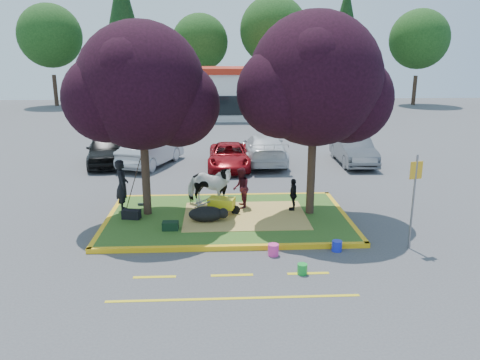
{
  "coord_description": "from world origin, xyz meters",
  "views": [
    {
      "loc": [
        -0.37,
        -15.29,
        5.57
      ],
      "look_at": [
        0.45,
        0.5,
        1.3
      ],
      "focal_mm": 35.0,
      "sensor_mm": 36.0,
      "label": 1
    }
  ],
  "objects_px": {
    "sign_post": "(414,191)",
    "bucket_green": "(302,269)",
    "bucket_blue": "(337,246)",
    "car_black": "(106,150)",
    "bucket_pink": "(273,250)",
    "wheelbarrow": "(222,203)",
    "handler": "(122,186)",
    "cow": "(209,186)",
    "calf": "(206,214)",
    "car_silver": "(151,151)"
  },
  "relations": [
    {
      "from": "bucket_green",
      "to": "bucket_blue",
      "type": "xyz_separation_m",
      "value": [
        1.28,
        1.42,
        0.02
      ]
    },
    {
      "from": "sign_post",
      "to": "car_black",
      "type": "height_order",
      "value": "sign_post"
    },
    {
      "from": "handler",
      "to": "car_black",
      "type": "bearing_deg",
      "value": 2.8
    },
    {
      "from": "sign_post",
      "to": "bucket_green",
      "type": "distance_m",
      "value": 4.12
    },
    {
      "from": "bucket_pink",
      "to": "bucket_blue",
      "type": "height_order",
      "value": "bucket_pink"
    },
    {
      "from": "calf",
      "to": "handler",
      "type": "xyz_separation_m",
      "value": [
        -2.97,
        1.25,
        0.68
      ]
    },
    {
      "from": "sign_post",
      "to": "handler",
      "type": "bearing_deg",
      "value": 144.74
    },
    {
      "from": "wheelbarrow",
      "to": "bucket_pink",
      "type": "xyz_separation_m",
      "value": [
        1.42,
        -3.16,
        -0.4
      ]
    },
    {
      "from": "bucket_pink",
      "to": "car_black",
      "type": "distance_m",
      "value": 13.88
    },
    {
      "from": "wheelbarrow",
      "to": "bucket_blue",
      "type": "relative_size",
      "value": 5.1
    },
    {
      "from": "wheelbarrow",
      "to": "car_black",
      "type": "distance_m",
      "value": 10.44
    },
    {
      "from": "handler",
      "to": "sign_post",
      "type": "xyz_separation_m",
      "value": [
        9.0,
        -3.45,
        0.7
      ]
    },
    {
      "from": "calf",
      "to": "handler",
      "type": "bearing_deg",
      "value": 149.53
    },
    {
      "from": "cow",
      "to": "calf",
      "type": "relative_size",
      "value": 1.59
    },
    {
      "from": "cow",
      "to": "sign_post",
      "type": "relative_size",
      "value": 0.66
    },
    {
      "from": "bucket_green",
      "to": "car_silver",
      "type": "distance_m",
      "value": 13.84
    },
    {
      "from": "car_black",
      "to": "calf",
      "type": "bearing_deg",
      "value": -71.44
    },
    {
      "from": "cow",
      "to": "bucket_green",
      "type": "xyz_separation_m",
      "value": [
        2.49,
        -5.21,
        -0.8
      ]
    },
    {
      "from": "wheelbarrow",
      "to": "car_silver",
      "type": "xyz_separation_m",
      "value": [
        -3.5,
        8.3,
        0.19
      ]
    },
    {
      "from": "calf",
      "to": "car_silver",
      "type": "height_order",
      "value": "car_silver"
    },
    {
      "from": "wheelbarrow",
      "to": "sign_post",
      "type": "xyz_separation_m",
      "value": [
        5.5,
        -2.85,
        1.21
      ]
    },
    {
      "from": "car_black",
      "to": "handler",
      "type": "bearing_deg",
      "value": -84.9
    },
    {
      "from": "bucket_green",
      "to": "bucket_blue",
      "type": "bearing_deg",
      "value": 48.07
    },
    {
      "from": "car_silver",
      "to": "bucket_green",
      "type": "bearing_deg",
      "value": 133.99
    },
    {
      "from": "sign_post",
      "to": "bucket_pink",
      "type": "distance_m",
      "value": 4.39
    },
    {
      "from": "calf",
      "to": "bucket_green",
      "type": "bearing_deg",
      "value": -63.0
    },
    {
      "from": "handler",
      "to": "sign_post",
      "type": "bearing_deg",
      "value": -124.68
    },
    {
      "from": "calf",
      "to": "sign_post",
      "type": "relative_size",
      "value": 0.41
    },
    {
      "from": "car_black",
      "to": "sign_post",
      "type": "bearing_deg",
      "value": -56.65
    },
    {
      "from": "sign_post",
      "to": "bucket_pink",
      "type": "xyz_separation_m",
      "value": [
        -4.08,
        -0.31,
        -1.61
      ]
    },
    {
      "from": "calf",
      "to": "wheelbarrow",
      "type": "distance_m",
      "value": 0.86
    },
    {
      "from": "bucket_green",
      "to": "bucket_pink",
      "type": "xyz_separation_m",
      "value": [
        -0.62,
        1.21,
        0.03
      ]
    },
    {
      "from": "handler",
      "to": "bucket_green",
      "type": "height_order",
      "value": "handler"
    },
    {
      "from": "car_black",
      "to": "car_silver",
      "type": "xyz_separation_m",
      "value": [
        2.38,
        -0.33,
        -0.03
      ]
    },
    {
      "from": "cow",
      "to": "bucket_green",
      "type": "height_order",
      "value": "cow"
    },
    {
      "from": "bucket_green",
      "to": "car_black",
      "type": "bearing_deg",
      "value": 121.32
    },
    {
      "from": "wheelbarrow",
      "to": "bucket_blue",
      "type": "bearing_deg",
      "value": -26.41
    },
    {
      "from": "bucket_blue",
      "to": "car_black",
      "type": "height_order",
      "value": "car_black"
    },
    {
      "from": "handler",
      "to": "car_black",
      "type": "xyz_separation_m",
      "value": [
        -2.37,
        8.03,
        -0.3
      ]
    },
    {
      "from": "handler",
      "to": "bucket_blue",
      "type": "relative_size",
      "value": 5.95
    },
    {
      "from": "bucket_pink",
      "to": "car_silver",
      "type": "bearing_deg",
      "value": 113.22
    },
    {
      "from": "bucket_pink",
      "to": "bucket_blue",
      "type": "bearing_deg",
      "value": 6.27
    },
    {
      "from": "car_silver",
      "to": "sign_post",
      "type": "bearing_deg",
      "value": 149.28
    },
    {
      "from": "bucket_green",
      "to": "car_black",
      "type": "relative_size",
      "value": 0.06
    },
    {
      "from": "wheelbarrow",
      "to": "sign_post",
      "type": "bearing_deg",
      "value": -12.12
    },
    {
      "from": "bucket_green",
      "to": "cow",
      "type": "bearing_deg",
      "value": 115.56
    },
    {
      "from": "bucket_pink",
      "to": "car_silver",
      "type": "height_order",
      "value": "car_silver"
    },
    {
      "from": "sign_post",
      "to": "bucket_green",
      "type": "bearing_deg",
      "value": -170.54
    },
    {
      "from": "calf",
      "to": "wheelbarrow",
      "type": "relative_size",
      "value": 0.74
    },
    {
      "from": "calf",
      "to": "bucket_pink",
      "type": "relative_size",
      "value": 3.51
    }
  ]
}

